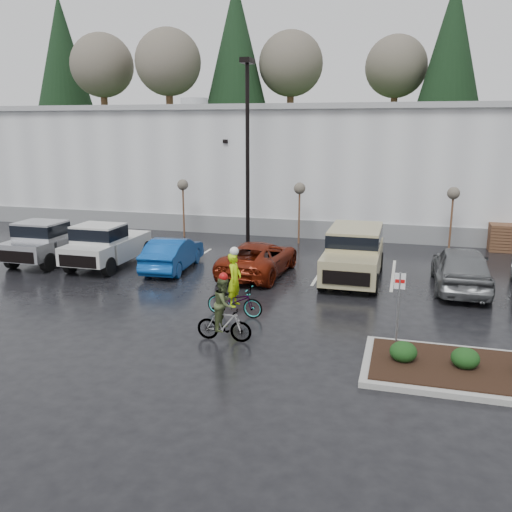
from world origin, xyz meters
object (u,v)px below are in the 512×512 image
(lamppost, at_px, (247,133))
(pallet_stack_a, at_px, (502,237))
(pickup_silver, at_px, (55,239))
(cyclist_hivis, at_px, (235,295))
(sapling_east, at_px, (453,197))
(fire_lane_sign, at_px, (399,300))
(car_grey, at_px, (461,268))
(car_red, at_px, (259,258))
(car_blue, at_px, (173,253))
(cyclist_olive, at_px, (224,316))
(pickup_white, at_px, (111,243))
(suv_tan, at_px, (353,255))
(sapling_west, at_px, (183,188))
(sapling_mid, at_px, (300,192))

(lamppost, relative_size, pallet_stack_a, 6.83)
(pickup_silver, xyz_separation_m, cyclist_hivis, (10.26, -4.94, -0.26))
(sapling_east, distance_m, fire_lane_sign, 13.06)
(car_grey, bearing_deg, car_red, -0.36)
(car_blue, xyz_separation_m, cyclist_hivis, (4.35, -4.86, 0.01))
(pickup_silver, relative_size, cyclist_olive, 2.54)
(pickup_white, bearing_deg, suv_tan, 1.99)
(pallet_stack_a, distance_m, pickup_silver, 21.50)
(sapling_east, bearing_deg, car_grey, -90.00)
(pallet_stack_a, bearing_deg, pickup_silver, -159.41)
(sapling_east, bearing_deg, fire_lane_sign, -99.75)
(sapling_east, relative_size, car_blue, 0.75)
(fire_lane_sign, bearing_deg, pickup_silver, 157.96)
(sapling_east, relative_size, suv_tan, 0.63)
(fire_lane_sign, distance_m, pickup_white, 14.03)
(sapling_west, height_order, cyclist_olive, sapling_west)
(pickup_white, height_order, car_grey, pickup_white)
(pickup_white, height_order, car_blue, pickup_white)
(sapling_east, xyz_separation_m, car_blue, (-11.71, -6.64, -2.02))
(pallet_stack_a, bearing_deg, sapling_east, -158.20)
(pickup_white, relative_size, cyclist_olive, 2.54)
(car_blue, bearing_deg, fire_lane_sign, 142.91)
(car_grey, bearing_deg, fire_lane_sign, 70.66)
(sapling_west, height_order, suv_tan, sapling_west)
(sapling_west, xyz_separation_m, pickup_silver, (-3.62, -6.56, -1.75))
(cyclist_hivis, bearing_deg, cyclist_olive, -166.86)
(car_blue, bearing_deg, pickup_silver, -4.91)
(pickup_silver, bearing_deg, cyclist_hivis, -25.71)
(car_blue, relative_size, cyclist_olive, 2.09)
(pallet_stack_a, xyz_separation_m, car_blue, (-14.21, -7.64, 0.03))
(car_red, bearing_deg, pickup_silver, 5.05)
(pickup_white, bearing_deg, car_red, 1.30)
(sapling_east, xyz_separation_m, cyclist_hivis, (-7.36, -11.50, -2.01))
(sapling_west, height_order, fire_lane_sign, sapling_west)
(lamppost, height_order, sapling_west, lamppost)
(pickup_silver, distance_m, car_grey, 17.62)
(cyclist_olive, bearing_deg, sapling_east, -28.37)
(sapling_east, xyz_separation_m, pickup_silver, (-17.62, -6.56, -1.75))
(sapling_mid, distance_m, pallet_stack_a, 10.26)
(cyclist_hivis, bearing_deg, sapling_mid, 4.39)
(lamppost, height_order, cyclist_hivis, lamppost)
(fire_lane_sign, distance_m, car_blue, 11.35)
(sapling_west, height_order, pallet_stack_a, sapling_west)
(fire_lane_sign, xyz_separation_m, car_red, (-5.74, 6.42, -0.72))
(cyclist_hivis, bearing_deg, lamppost, 17.81)
(sapling_east, relative_size, cyclist_olive, 1.56)
(pickup_silver, bearing_deg, sapling_west, 61.09)
(sapling_west, relative_size, pickup_white, 0.62)
(sapling_mid, relative_size, cyclist_hivis, 1.38)
(sapling_west, bearing_deg, fire_lane_sign, -47.33)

